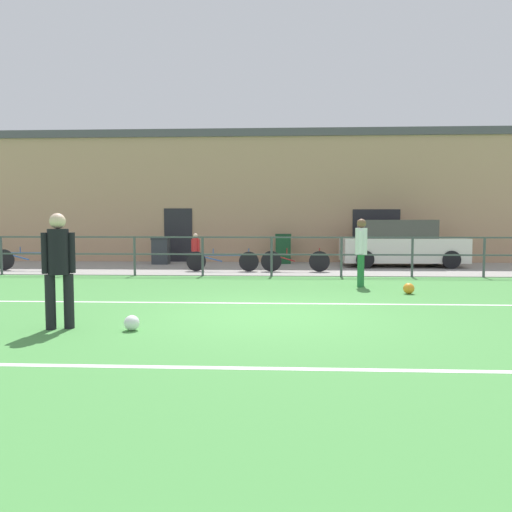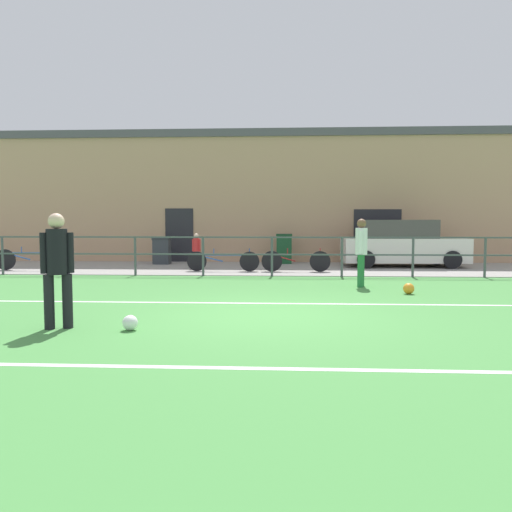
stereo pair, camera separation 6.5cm
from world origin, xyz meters
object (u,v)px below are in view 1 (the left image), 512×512
at_px(parked_car_red, 400,244).
at_px(trash_bin_1, 161,251).
at_px(player_goalkeeper, 59,264).
at_px(spectator_child, 196,248).
at_px(trash_bin_0, 283,249).
at_px(bicycle_parked_2, 222,261).
at_px(soccer_ball_spare, 132,323).
at_px(player_striker, 361,248).
at_px(bicycle_parked_1, 29,259).
at_px(bicycle_parked_0, 295,261).
at_px(soccer_ball_match, 409,288).

height_order(parked_car_red, trash_bin_1, parked_car_red).
height_order(player_goalkeeper, spectator_child, player_goalkeeper).
bearing_deg(trash_bin_0, parked_car_red, -13.96).
relative_size(player_goalkeeper, bicycle_parked_2, 0.74).
xyz_separation_m(trash_bin_0, trash_bin_1, (-4.51, -0.47, -0.06)).
distance_m(spectator_child, parked_car_red, 7.11).
distance_m(soccer_ball_spare, trash_bin_1, 11.36).
bearing_deg(spectator_child, trash_bin_1, -24.43).
distance_m(player_striker, parked_car_red, 5.89).
bearing_deg(parked_car_red, player_striker, -112.37).
height_order(bicycle_parked_1, trash_bin_0, trash_bin_0).
bearing_deg(trash_bin_1, player_striker, -43.32).
xyz_separation_m(bicycle_parked_0, trash_bin_1, (-4.87, 2.63, 0.16)).
height_order(soccer_ball_match, trash_bin_0, trash_bin_0).
bearing_deg(bicycle_parked_1, soccer_ball_match, -23.01).
distance_m(spectator_child, trash_bin_1, 2.23).
height_order(spectator_child, trash_bin_0, spectator_child).
bearing_deg(spectator_child, trash_bin_0, -124.30).
bearing_deg(trash_bin_1, bicycle_parked_2, -45.45).
height_order(spectator_child, bicycle_parked_1, spectator_child).
xyz_separation_m(player_striker, bicycle_parked_0, (-1.49, 3.37, -0.57)).
distance_m(bicycle_parked_0, bicycle_parked_2, 2.28).
xyz_separation_m(spectator_child, bicycle_parked_0, (3.31, -1.04, -0.32)).
xyz_separation_m(parked_car_red, trash_bin_1, (-8.60, 0.55, -0.27)).
xyz_separation_m(soccer_ball_spare, trash_bin_0, (2.24, 11.59, 0.47)).
bearing_deg(trash_bin_0, player_striker, -74.06).
bearing_deg(bicycle_parked_1, parked_car_red, 9.64).
distance_m(parked_car_red, bicycle_parked_1, 12.41).
bearing_deg(spectator_child, player_goalkeeper, 108.66).
distance_m(parked_car_red, bicycle_parked_2, 6.38).
xyz_separation_m(soccer_ball_match, soccer_ball_spare, (-4.93, -3.90, -0.01)).
height_order(parked_car_red, bicycle_parked_1, parked_car_red).
relative_size(player_goalkeeper, trash_bin_0, 1.52).
relative_size(trash_bin_0, trash_bin_1, 1.13).
xyz_separation_m(player_striker, parked_car_red, (2.24, 5.45, -0.15)).
bearing_deg(trash_bin_0, bicycle_parked_1, -159.19).
relative_size(player_striker, bicycle_parked_0, 0.77).
bearing_deg(spectator_child, player_striker, 158.28).
relative_size(parked_car_red, bicycle_parked_1, 1.78).
relative_size(player_striker, bicycle_parked_1, 0.70).
distance_m(bicycle_parked_1, trash_bin_0, 8.71).
xyz_separation_m(player_goalkeeper, trash_bin_0, (3.32, 11.53, -0.38)).
bearing_deg(bicycle_parked_0, trash_bin_0, 96.59).
bearing_deg(player_goalkeeper, trash_bin_1, -105.00).
distance_m(bicycle_parked_0, bicycle_parked_1, 8.50).
bearing_deg(bicycle_parked_0, player_goalkeeper, -113.56).
xyz_separation_m(soccer_ball_spare, parked_car_red, (6.33, 10.58, 0.67)).
relative_size(soccer_ball_spare, trash_bin_0, 0.20).
bearing_deg(trash_bin_1, trash_bin_0, 5.91).
bearing_deg(bicycle_parked_1, bicycle_parked_2, -0.00).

